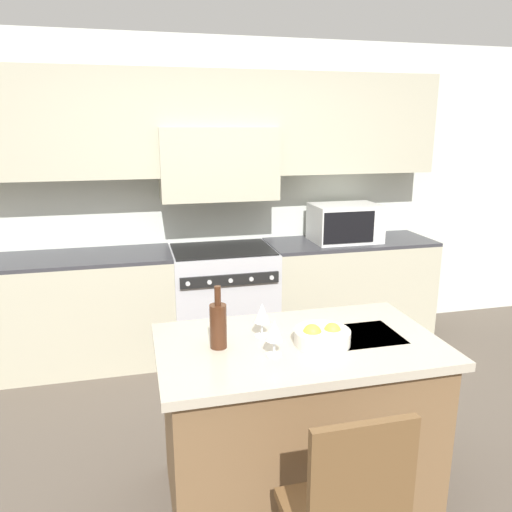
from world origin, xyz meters
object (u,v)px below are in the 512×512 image
(wine_bottle, at_px, (218,325))
(wine_glass_far, at_px, (262,314))
(microwave, at_px, (345,223))
(wine_glass_near, at_px, (274,331))
(range_stove, at_px, (223,300))
(island_chair, at_px, (348,512))
(fruit_bowl, at_px, (322,336))

(wine_bottle, bearing_deg, wine_glass_far, 17.75)
(microwave, relative_size, wine_glass_near, 3.30)
(range_stove, distance_m, microwave, 1.30)
(island_chair, relative_size, wine_bottle, 3.11)
(wine_glass_far, height_order, fruit_bowl, wine_glass_far)
(wine_glass_far, xyz_separation_m, fruit_bowl, (0.27, -0.16, -0.08))
(wine_bottle, bearing_deg, wine_glass_near, -32.53)
(range_stove, distance_m, island_chair, 2.65)
(wine_glass_far, bearing_deg, range_stove, 86.44)
(fruit_bowl, bearing_deg, island_chair, -102.55)
(range_stove, relative_size, wine_bottle, 2.97)
(microwave, xyz_separation_m, wine_glass_far, (-1.24, -1.79, -0.09))
(fruit_bowl, bearing_deg, wine_glass_near, -165.45)
(microwave, relative_size, island_chair, 0.61)
(island_chair, distance_m, wine_glass_far, 1.01)
(wine_glass_near, distance_m, wine_glass_far, 0.23)
(island_chair, xyz_separation_m, wine_glass_near, (-0.11, 0.65, 0.48))
(range_stove, height_order, island_chair, island_chair)
(range_stove, height_order, wine_glass_far, wine_glass_far)
(range_stove, height_order, wine_bottle, wine_bottle)
(range_stove, bearing_deg, island_chair, -90.01)
(wine_bottle, relative_size, wine_glass_near, 1.75)
(range_stove, bearing_deg, fruit_bowl, -85.29)
(microwave, xyz_separation_m, wine_glass_near, (-1.24, -2.02, -0.09))
(island_chair, height_order, wine_glass_near, wine_glass_near)
(microwave, bearing_deg, wine_glass_far, -124.85)
(range_stove, distance_m, wine_glass_far, 1.85)
(microwave, relative_size, wine_bottle, 1.89)
(range_stove, distance_m, wine_bottle, 1.96)
(range_stove, bearing_deg, microwave, 0.94)
(wine_glass_near, height_order, fruit_bowl, wine_glass_near)
(island_chair, bearing_deg, wine_glass_near, 99.65)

